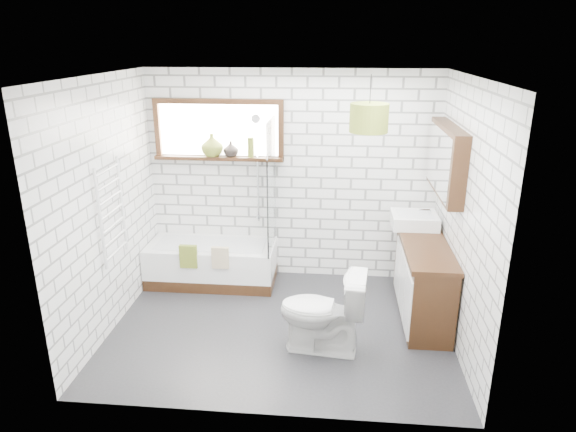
# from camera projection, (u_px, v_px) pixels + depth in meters

# --- Properties ---
(floor) EXTENTS (3.40, 2.60, 0.01)m
(floor) POSITION_uv_depth(u_px,v_px,m) (280.00, 327.00, 5.28)
(floor) COLOR black
(floor) RESTS_ON ground
(ceiling) EXTENTS (3.40, 2.60, 0.01)m
(ceiling) POSITION_uv_depth(u_px,v_px,m) (279.00, 75.00, 4.45)
(ceiling) COLOR white
(ceiling) RESTS_ON ground
(wall_back) EXTENTS (3.40, 0.01, 2.50)m
(wall_back) POSITION_uv_depth(u_px,v_px,m) (292.00, 177.00, 6.09)
(wall_back) COLOR white
(wall_back) RESTS_ON ground
(wall_front) EXTENTS (3.40, 0.01, 2.50)m
(wall_front) POSITION_uv_depth(u_px,v_px,m) (260.00, 271.00, 3.64)
(wall_front) COLOR white
(wall_front) RESTS_ON ground
(wall_left) EXTENTS (0.01, 2.60, 2.50)m
(wall_left) POSITION_uv_depth(u_px,v_px,m) (107.00, 207.00, 5.01)
(wall_left) COLOR white
(wall_left) RESTS_ON ground
(wall_right) EXTENTS (0.01, 2.60, 2.50)m
(wall_right) POSITION_uv_depth(u_px,v_px,m) (464.00, 218.00, 4.71)
(wall_right) COLOR white
(wall_right) RESTS_ON ground
(window) EXTENTS (1.52, 0.16, 0.68)m
(window) POSITION_uv_depth(u_px,v_px,m) (218.00, 130.00, 5.94)
(window) COLOR black
(window) RESTS_ON wall_back
(towel_radiator) EXTENTS (0.06, 0.52, 1.00)m
(towel_radiator) POSITION_uv_depth(u_px,v_px,m) (112.00, 212.00, 5.03)
(towel_radiator) COLOR white
(towel_radiator) RESTS_ON wall_left
(mirror_cabinet) EXTENTS (0.16, 1.20, 0.70)m
(mirror_cabinet) POSITION_uv_depth(u_px,v_px,m) (446.00, 160.00, 5.15)
(mirror_cabinet) COLOR black
(mirror_cabinet) RESTS_ON wall_right
(shower_riser) EXTENTS (0.02, 0.02, 1.30)m
(shower_riser) POSITION_uv_depth(u_px,v_px,m) (258.00, 169.00, 6.05)
(shower_riser) COLOR silver
(shower_riser) RESTS_ON wall_back
(bathtub) EXTENTS (1.51, 0.67, 0.49)m
(bathtub) POSITION_uv_depth(u_px,v_px,m) (212.00, 263.00, 6.19)
(bathtub) COLOR white
(bathtub) RESTS_ON floor
(shower_screen) EXTENTS (0.02, 0.72, 1.50)m
(shower_screen) POSITION_uv_depth(u_px,v_px,m) (272.00, 185.00, 5.79)
(shower_screen) COLOR white
(shower_screen) RESTS_ON bathtub
(towel_green) EXTENTS (0.20, 0.05, 0.27)m
(towel_green) POSITION_uv_depth(u_px,v_px,m) (188.00, 256.00, 5.81)
(towel_green) COLOR olive
(towel_green) RESTS_ON bathtub
(towel_beige) EXTENTS (0.19, 0.05, 0.25)m
(towel_beige) POSITION_uv_depth(u_px,v_px,m) (220.00, 258.00, 5.78)
(towel_beige) COLOR tan
(towel_beige) RESTS_ON bathtub
(vanity) EXTENTS (0.46, 1.43, 0.82)m
(vanity) POSITION_uv_depth(u_px,v_px,m) (423.00, 279.00, 5.41)
(vanity) COLOR black
(vanity) RESTS_ON floor
(basin) EXTENTS (0.50, 0.44, 0.15)m
(basin) POSITION_uv_depth(u_px,v_px,m) (414.00, 220.00, 5.72)
(basin) COLOR white
(basin) RESTS_ON vanity
(tap) EXTENTS (0.03, 0.03, 0.15)m
(tap) POSITION_uv_depth(u_px,v_px,m) (429.00, 216.00, 5.69)
(tap) COLOR silver
(tap) RESTS_ON vanity
(toilet) EXTENTS (0.54, 0.84, 0.81)m
(toilet) POSITION_uv_depth(u_px,v_px,m) (322.00, 312.00, 4.77)
(toilet) COLOR white
(toilet) RESTS_ON floor
(vase_olive) EXTENTS (0.29, 0.29, 0.27)m
(vase_olive) POSITION_uv_depth(u_px,v_px,m) (212.00, 147.00, 5.98)
(vase_olive) COLOR olive
(vase_olive) RESTS_ON window
(vase_dark) EXTENTS (0.21, 0.21, 0.18)m
(vase_dark) POSITION_uv_depth(u_px,v_px,m) (231.00, 151.00, 5.98)
(vase_dark) COLOR black
(vase_dark) RESTS_ON window
(bottle) EXTENTS (0.08, 0.08, 0.23)m
(bottle) POSITION_uv_depth(u_px,v_px,m) (251.00, 149.00, 5.95)
(bottle) COLOR olive
(bottle) RESTS_ON window
(pendant) EXTENTS (0.37, 0.37, 0.27)m
(pendant) POSITION_uv_depth(u_px,v_px,m) (369.00, 118.00, 4.83)
(pendant) COLOR olive
(pendant) RESTS_ON ceiling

